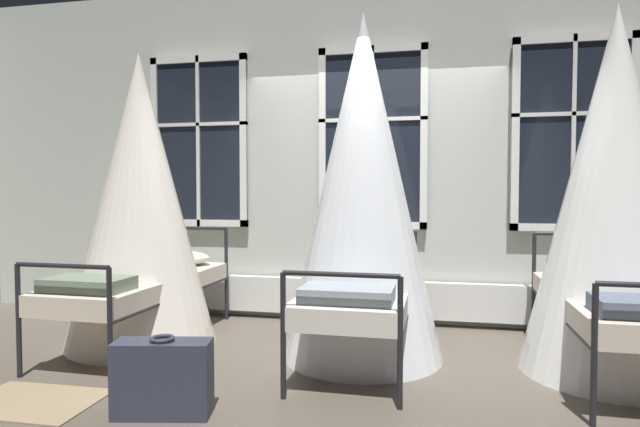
{
  "coord_description": "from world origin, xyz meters",
  "views": [
    {
      "loc": [
        0.57,
        -4.11,
        1.31
      ],
      "look_at": [
        -0.3,
        0.02,
        1.13
      ],
      "focal_mm": 29.64,
      "sensor_mm": 36.0,
      "label": 1
    }
  ],
  "objects_px": {
    "cot_third": "(614,198)",
    "cot_first": "(141,205)",
    "suitcase_dark": "(163,378)",
    "cot_second": "(363,193)"
  },
  "relations": [
    {
      "from": "cot_third",
      "to": "cot_first",
      "type": "bearing_deg",
      "value": 90.67
    },
    {
      "from": "cot_first",
      "to": "suitcase_dark",
      "type": "height_order",
      "value": "cot_first"
    },
    {
      "from": "cot_second",
      "to": "cot_third",
      "type": "relative_size",
      "value": 1.03
    },
    {
      "from": "cot_first",
      "to": "cot_third",
      "type": "xyz_separation_m",
      "value": [
        3.71,
        -0.01,
        0.07
      ]
    },
    {
      "from": "cot_second",
      "to": "suitcase_dark",
      "type": "xyz_separation_m",
      "value": [
        -1.0,
        -1.34,
        -1.08
      ]
    },
    {
      "from": "cot_third",
      "to": "suitcase_dark",
      "type": "bearing_deg",
      "value": 116.08
    },
    {
      "from": "cot_first",
      "to": "cot_third",
      "type": "bearing_deg",
      "value": -88.5
    },
    {
      "from": "cot_first",
      "to": "cot_second",
      "type": "height_order",
      "value": "cot_second"
    },
    {
      "from": "cot_third",
      "to": "suitcase_dark",
      "type": "height_order",
      "value": "cot_third"
    },
    {
      "from": "suitcase_dark",
      "to": "cot_third",
      "type": "bearing_deg",
      "value": 14.12
    }
  ]
}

